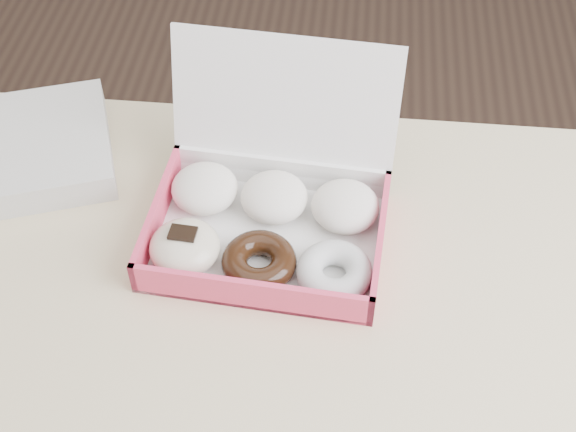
{
  "coord_description": "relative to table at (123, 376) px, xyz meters",
  "views": [
    {
      "loc": [
        0.24,
        -0.47,
        1.5
      ],
      "look_at": [
        0.18,
        0.16,
        0.8
      ],
      "focal_mm": 50.0,
      "sensor_mm": 36.0,
      "label": 1
    }
  ],
  "objects": [
    {
      "name": "newspapers",
      "position": [
        -0.19,
        0.26,
        0.1
      ],
      "size": [
        0.3,
        0.27,
        0.04
      ],
      "primitive_type": "cube",
      "rotation": [
        0.0,
        0.0,
        0.34
      ],
      "color": "silver",
      "rests_on": "table"
    },
    {
      "name": "donut_box",
      "position": [
        0.15,
        0.17,
        0.11
      ],
      "size": [
        0.3,
        0.27,
        0.2
      ],
      "rotation": [
        0.0,
        0.0,
        -0.07
      ],
      "color": "white",
      "rests_on": "table"
    },
    {
      "name": "table",
      "position": [
        0.0,
        0.0,
        0.0
      ],
      "size": [
        1.2,
        0.8,
        0.75
      ],
      "color": "#D0BB89",
      "rests_on": "ground"
    }
  ]
}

